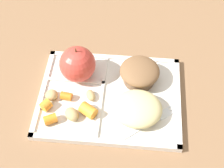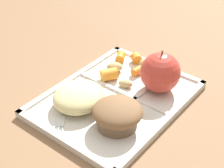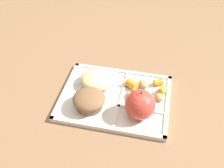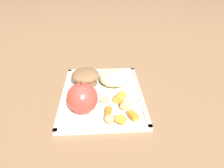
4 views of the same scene
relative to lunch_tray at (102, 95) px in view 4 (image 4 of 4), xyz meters
The scene contains 16 objects.
ground 0.01m from the lunch_tray, 17.75° to the right, with size 6.00×6.00×0.00m, color #846042.
lunch_tray is the anchor object (origin of this frame).
green_apple 0.11m from the lunch_tray, 146.08° to the left, with size 0.09×0.09×0.10m.
bran_muffin 0.09m from the lunch_tray, 38.92° to the left, with size 0.10×0.10×0.05m.
carrot_slice_back 0.15m from the lunch_tray, 146.20° to the right, with size 0.02×0.02×0.03m, color orange.
carrot_slice_edge 0.15m from the lunch_tray, 161.42° to the right, with size 0.02×0.02×0.02m, color orange.
carrot_slice_center 0.07m from the lunch_tray, 128.35° to the right, with size 0.03×0.03×0.04m, color orange.
carrot_slice_small 0.10m from the lunch_tray, behind, with size 0.02×0.02×0.03m, color orange.
potato_chunk_wedge 0.10m from the lunch_tray, 140.03° to the right, with size 0.04×0.03×0.02m, color tan.
potato_chunk_browned 0.05m from the lunch_tray, 169.67° to the right, with size 0.03×0.02×0.02m, color tan.
potato_chunk_golden 0.14m from the lunch_tray, behind, with size 0.03×0.03×0.02m, color tan.
egg_noodle_pile 0.09m from the lunch_tray, 33.09° to the right, with size 0.11×0.10×0.04m, color beige.
meatball_front 0.12m from the lunch_tray, 30.56° to the right, with size 0.03×0.03×0.03m, color brown.
meatball_back 0.07m from the lunch_tray, 48.47° to the right, with size 0.04×0.04×0.04m, color #755B4C.
meatball_center 0.11m from the lunch_tray, 32.65° to the right, with size 0.03×0.03×0.03m, color #755B4C.
plastic_fork 0.13m from the lunch_tray, 26.48° to the right, with size 0.14×0.11×0.00m.
Camera 4 is at (-0.55, -0.00, 0.39)m, focal length 32.58 mm.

